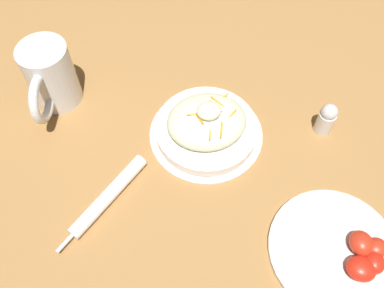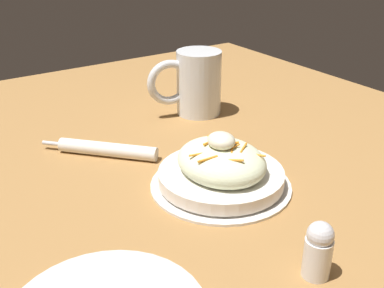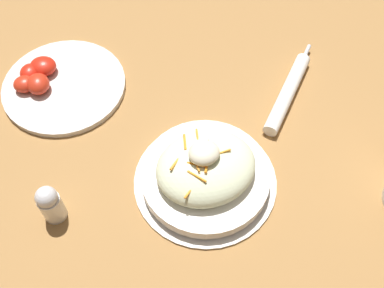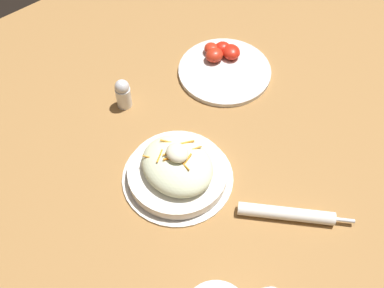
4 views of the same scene
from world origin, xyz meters
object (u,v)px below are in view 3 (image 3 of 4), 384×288
Objects in this scene: salad_plate at (206,172)px; salt_shaker at (50,204)px; napkin_roll at (288,92)px; tomato_plate at (57,83)px.

salad_plate is 3.00× the size of salt_shaker.
salad_plate is 0.22m from napkin_roll.
salad_plate is at bearing -7.93° from salt_shaker.
tomato_plate is (-0.17, 0.27, -0.02)m from salad_plate.
tomato_plate is at bearing 76.45° from salt_shaker.
salad_plate is 1.30× the size of napkin_roll.
salad_plate is at bearing -152.71° from napkin_roll.
napkin_roll is 2.30× the size of salt_shaker.
salt_shaker is (-0.23, 0.03, 0.01)m from salad_plate.
salt_shaker reaches higher than tomato_plate.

